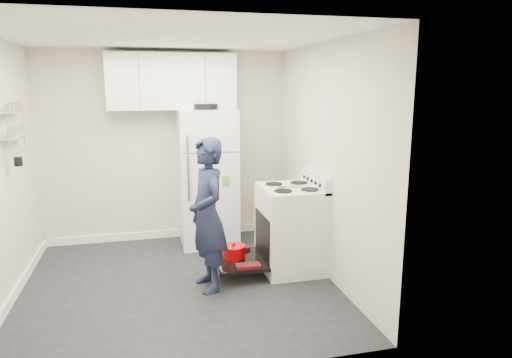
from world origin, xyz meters
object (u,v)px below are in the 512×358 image
object	(u,v)px
electric_range	(290,229)
person	(207,215)
refrigerator	(207,177)
open_oven_door	(237,257)

from	to	relation	value
electric_range	person	world-z (taller)	person
refrigerator	electric_range	bearing A→B (deg)	-55.09
open_oven_door	person	bearing A→B (deg)	-138.86
person	open_oven_door	bearing A→B (deg)	120.29
open_oven_door	person	world-z (taller)	person
electric_range	open_oven_door	size ratio (longest dim) A/B	1.52
electric_range	open_oven_door	bearing A→B (deg)	177.51
electric_range	refrigerator	size ratio (longest dim) A/B	0.60
electric_range	refrigerator	distance (m)	1.40
person	refrigerator	bearing A→B (deg)	161.10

